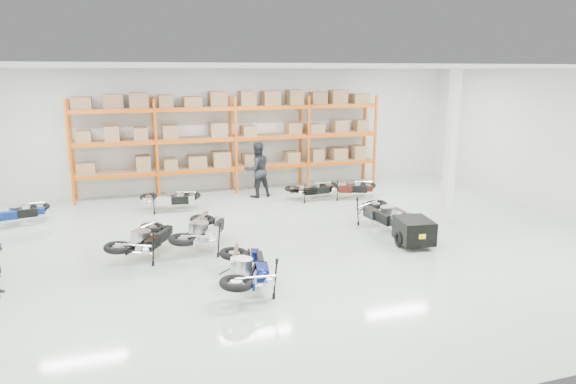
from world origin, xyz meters
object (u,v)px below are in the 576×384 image
object	(u,v)px
trailer	(414,231)
person_back	(257,170)
moto_back_b	(170,195)
moto_back_d	(349,184)
moto_silver_left	(203,225)
moto_touring_right	(384,208)
moto_back_a	(14,208)
moto_back_c	(312,186)
moto_black_far_left	(144,234)
moto_blue_centre	(247,262)

from	to	relation	value
trailer	person_back	bearing A→B (deg)	119.73
trailer	moto_back_b	world-z (taller)	moto_back_b
moto_back_d	moto_back_b	bearing A→B (deg)	106.15
moto_silver_left	moto_touring_right	distance (m)	5.19
moto_back_a	moto_back_b	bearing A→B (deg)	-97.87
trailer	moto_back_d	xyz separation A→B (m)	(0.60, 5.26, 0.09)
moto_back_a	moto_back_c	world-z (taller)	moto_back_a
moto_black_far_left	moto_back_c	xyz separation A→B (m)	(5.86, 4.08, -0.09)
moto_silver_left	moto_back_b	world-z (taller)	moto_silver_left
moto_black_far_left	moto_touring_right	size ratio (longest dim) A/B	0.96
moto_blue_centre	moto_silver_left	xyz separation A→B (m)	(-0.47, 2.78, 0.02)
moto_touring_right	moto_back_c	bearing A→B (deg)	96.80
moto_touring_right	trailer	xyz separation A→B (m)	(0.00, -1.60, -0.18)
trailer	moto_back_a	bearing A→B (deg)	161.41
moto_black_far_left	moto_touring_right	distance (m)	6.62
moto_blue_centre	person_back	distance (m)	8.05
trailer	moto_black_far_left	bearing A→B (deg)	177.10
moto_silver_left	moto_touring_right	world-z (taller)	moto_silver_left
trailer	moto_back_a	size ratio (longest dim) A/B	1.05
moto_black_far_left	person_back	size ratio (longest dim) A/B	0.96
moto_back_c	moto_touring_right	bearing A→B (deg)	-171.11
moto_black_far_left	moto_back_a	bearing A→B (deg)	-15.39
moto_back_a	moto_back_b	size ratio (longest dim) A/B	1.00
moto_blue_centre	person_back	size ratio (longest dim) A/B	0.99
moto_black_far_left	trailer	xyz separation A→B (m)	(6.62, -1.37, -0.16)
moto_back_b	person_back	xyz separation A→B (m)	(3.16, 0.92, 0.47)
moto_blue_centre	person_back	world-z (taller)	person_back
moto_touring_right	trailer	bearing A→B (deg)	-94.39
moto_back_a	moto_back_b	distance (m)	4.50
moto_back_d	person_back	world-z (taller)	person_back
moto_blue_centre	moto_back_c	size ratio (longest dim) A/B	1.23
moto_touring_right	moto_back_b	world-z (taller)	moto_touring_right
moto_back_b	moto_back_c	bearing A→B (deg)	-80.77
trailer	moto_back_d	size ratio (longest dim) A/B	1.05
person_back	trailer	bearing A→B (deg)	102.04
moto_silver_left	moto_black_far_left	size ratio (longest dim) A/B	1.07
moto_back_d	moto_black_far_left	bearing A→B (deg)	136.86
moto_blue_centre	person_back	xyz separation A→B (m)	(2.25, 7.72, 0.39)
moto_blue_centre	moto_silver_left	distance (m)	2.82
moto_back_a	moto_back_d	bearing A→B (deg)	-101.35
moto_blue_centre	moto_back_c	xyz separation A→B (m)	(3.95, 6.73, -0.11)
moto_blue_centre	moto_silver_left	bearing A→B (deg)	-69.66
trailer	moto_back_c	bearing A→B (deg)	106.72
moto_back_c	moto_back_d	bearing A→B (deg)	-100.32
moto_blue_centre	moto_touring_right	bearing A→B (deg)	-137.91
trailer	person_back	xyz separation A→B (m)	(-2.47, 6.44, 0.57)
moto_blue_centre	moto_back_a	xyz separation A→B (m)	(-5.40, 6.51, -0.09)
moto_blue_centre	moto_back_d	distance (m)	8.42
moto_back_b	moto_silver_left	bearing A→B (deg)	-163.66
moto_back_c	moto_back_b	bearing A→B (deg)	86.90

